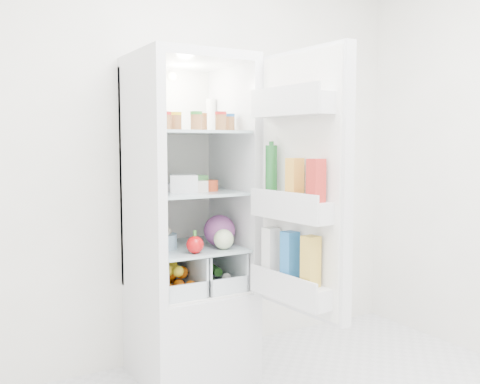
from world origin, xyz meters
TOP-DOWN VIEW (x-y plane):
  - room_walls at (0.00, 0.00)m, footprint 3.02×3.02m
  - refrigerator at (-0.20, 1.25)m, footprint 0.60×0.60m
  - shelf_low at (-0.20, 1.19)m, footprint 0.49×0.53m
  - shelf_mid at (-0.20, 1.19)m, footprint 0.49×0.53m
  - shelf_top at (-0.20, 1.19)m, footprint 0.49×0.53m
  - crisper_left at (-0.32, 1.19)m, footprint 0.23×0.46m
  - crisper_right at (-0.08, 1.19)m, footprint 0.23×0.46m
  - condiment_jars at (-0.20, 1.07)m, footprint 0.46×0.16m
  - squeeze_bottle at (0.01, 1.35)m, footprint 0.07×0.07m
  - tub_white at (-0.26, 1.15)m, footprint 0.19×0.19m
  - tub_cream at (-0.20, 1.12)m, footprint 0.12×0.12m
  - tin_red at (-0.11, 1.13)m, footprint 0.12×0.12m
  - foil_tray at (-0.23, 1.30)m, footprint 0.19×0.17m
  - tub_green at (-0.18, 1.20)m, footprint 0.13×0.17m
  - red_cabbage at (-0.06, 1.11)m, footprint 0.17×0.17m
  - bell_pepper at (-0.27, 0.99)m, footprint 0.09×0.09m
  - mushroom_bowl at (-0.36, 1.21)m, footprint 0.19×0.19m
  - salad_bag at (-0.08, 1.02)m, footprint 0.11×0.11m
  - citrus_pile at (-0.32, 1.16)m, footprint 0.20×0.31m
  - veg_pile at (-0.07, 1.18)m, footprint 0.16×0.30m
  - fridge_door at (0.12, 0.61)m, footprint 0.21×0.60m

SIDE VIEW (x-z plane):
  - veg_pile at x=-0.07m, z-range 0.51..0.61m
  - citrus_pile at x=-0.32m, z-range 0.50..0.66m
  - crisper_left at x=-0.32m, z-range 0.50..0.72m
  - crisper_right at x=-0.08m, z-range 0.50..0.72m
  - refrigerator at x=-0.20m, z-range -0.23..1.57m
  - shelf_low at x=-0.20m, z-range 0.73..0.75m
  - mushroom_bowl at x=-0.36m, z-range 0.75..0.83m
  - bell_pepper at x=-0.27m, z-range 0.75..0.84m
  - salad_bag at x=-0.08m, z-range 0.75..0.86m
  - red_cabbage at x=-0.06m, z-range 0.75..0.92m
  - shelf_mid at x=-0.20m, z-range 1.04..1.06m
  - foil_tray at x=-0.23m, z-range 1.06..1.10m
  - tin_red at x=-0.11m, z-range 1.06..1.12m
  - tub_cream at x=-0.20m, z-range 1.06..1.12m
  - fridge_door at x=0.12m, z-range 0.44..1.74m
  - tub_green at x=-0.18m, z-range 1.06..1.14m
  - tub_white at x=-0.26m, z-range 1.06..1.15m
  - shelf_top at x=-0.20m, z-range 1.37..1.39m
  - condiment_jars at x=-0.20m, z-range 1.39..1.47m
  - squeeze_bottle at x=0.01m, z-range 1.39..1.58m
  - room_walls at x=0.00m, z-range 0.29..2.90m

